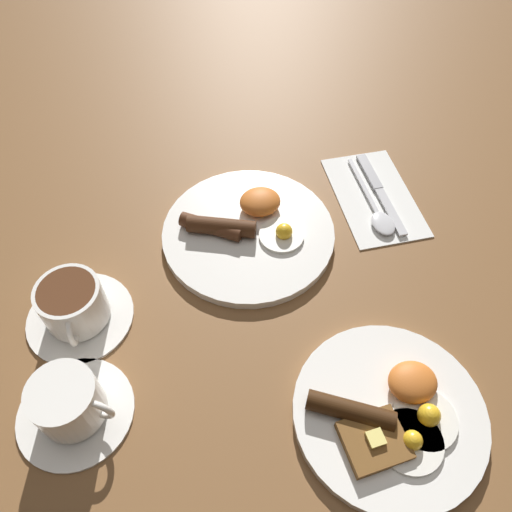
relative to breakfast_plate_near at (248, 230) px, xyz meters
name	(u,v)px	position (x,y,z in m)	size (l,w,h in m)	color
ground_plane	(248,236)	(0.00, 0.00, -0.01)	(3.00, 3.00, 0.00)	brown
breakfast_plate_near	(248,230)	(0.00, 0.00, 0.00)	(0.28, 0.28, 0.05)	white
breakfast_plate_far	(391,413)	(-0.10, 0.34, 0.00)	(0.25, 0.25, 0.04)	white
teacup_near	(75,307)	(0.28, 0.09, 0.02)	(0.15, 0.15, 0.07)	white
teacup_far	(70,404)	(0.29, 0.23, 0.02)	(0.15, 0.15, 0.07)	white
napkin	(374,196)	(-0.24, -0.02, -0.01)	(0.13, 0.22, 0.01)	white
knife	(378,188)	(-0.25, -0.03, 0.00)	(0.02, 0.20, 0.01)	silver
spoon	(379,215)	(-0.22, 0.03, 0.00)	(0.04, 0.19, 0.01)	silver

